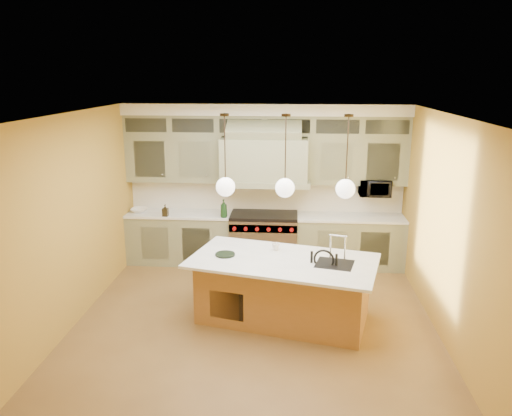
# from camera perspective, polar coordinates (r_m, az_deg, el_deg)

# --- Properties ---
(floor) EXTENTS (5.00, 5.00, 0.00)m
(floor) POSITION_cam_1_polar(r_m,az_deg,el_deg) (7.33, -0.11, -12.49)
(floor) COLOR brown
(floor) RESTS_ON ground
(ceiling) EXTENTS (5.00, 5.00, 0.00)m
(ceiling) POSITION_cam_1_polar(r_m,az_deg,el_deg) (6.52, -0.13, 10.75)
(ceiling) COLOR white
(ceiling) RESTS_ON wall_back
(wall_back) EXTENTS (5.00, 0.00, 5.00)m
(wall_back) POSITION_cam_1_polar(r_m,az_deg,el_deg) (9.20, 1.07, 2.88)
(wall_back) COLOR #AE842F
(wall_back) RESTS_ON ground
(wall_front) EXTENTS (5.00, 0.00, 5.00)m
(wall_front) POSITION_cam_1_polar(r_m,az_deg,el_deg) (4.45, -2.63, -10.76)
(wall_front) COLOR #AE842F
(wall_front) RESTS_ON ground
(wall_left) EXTENTS (0.00, 5.00, 5.00)m
(wall_left) POSITION_cam_1_polar(r_m,az_deg,el_deg) (7.40, -19.81, -1.06)
(wall_left) COLOR #AE842F
(wall_left) RESTS_ON ground
(wall_right) EXTENTS (0.00, 5.00, 5.00)m
(wall_right) POSITION_cam_1_polar(r_m,az_deg,el_deg) (7.05, 20.59, -1.90)
(wall_right) COLOR #AE842F
(wall_right) RESTS_ON ground
(back_cabinetry) EXTENTS (5.00, 0.77, 2.90)m
(back_cabinetry) POSITION_cam_1_polar(r_m,az_deg,el_deg) (8.94, 0.98, 2.40)
(back_cabinetry) COLOR gray
(back_cabinetry) RESTS_ON floor
(range) EXTENTS (1.20, 0.74, 0.96)m
(range) POSITION_cam_1_polar(r_m,az_deg,el_deg) (9.11, 0.92, -3.53)
(range) COLOR silver
(range) RESTS_ON floor
(kitchen_island) EXTENTS (2.78, 1.90, 1.35)m
(kitchen_island) POSITION_cam_1_polar(r_m,az_deg,el_deg) (7.13, 3.19, -9.13)
(kitchen_island) COLOR olive
(kitchen_island) RESTS_ON floor
(counter_stool) EXTENTS (0.48, 0.48, 1.13)m
(counter_stool) POSITION_cam_1_polar(r_m,az_deg,el_deg) (6.79, 7.45, -8.97)
(counter_stool) COLOR black
(counter_stool) RESTS_ON floor
(microwave) EXTENTS (0.54, 0.37, 0.30)m
(microwave) POSITION_cam_1_polar(r_m,az_deg,el_deg) (9.06, 13.40, 2.28)
(microwave) COLOR black
(microwave) RESTS_ON back_cabinetry
(oil_bottle_a) EXTENTS (0.14, 0.14, 0.32)m
(oil_bottle_a) POSITION_cam_1_polar(r_m,az_deg,el_deg) (8.79, -3.71, -0.06)
(oil_bottle_a) COLOR #143316
(oil_bottle_a) RESTS_ON back_cabinetry
(oil_bottle_b) EXTENTS (0.11, 0.11, 0.21)m
(oil_bottle_b) POSITION_cam_1_polar(r_m,az_deg,el_deg) (9.01, -10.33, -0.27)
(oil_bottle_b) COLOR black
(oil_bottle_b) RESTS_ON back_cabinetry
(fruit_bowl) EXTENTS (0.30, 0.30, 0.07)m
(fruit_bowl) POSITION_cam_1_polar(r_m,az_deg,el_deg) (9.39, -13.22, -0.25)
(fruit_bowl) COLOR white
(fruit_bowl) RESTS_ON back_cabinetry
(cup) EXTENTS (0.12, 0.12, 0.10)m
(cup) POSITION_cam_1_polar(r_m,az_deg,el_deg) (7.25, 2.27, -4.43)
(cup) COLOR silver
(cup) RESTS_ON kitchen_island
(pendant_left) EXTENTS (0.26, 0.26, 1.11)m
(pendant_left) POSITION_cam_1_polar(r_m,az_deg,el_deg) (6.73, -3.51, 2.67)
(pendant_left) COLOR #2D2319
(pendant_left) RESTS_ON ceiling
(pendant_center) EXTENTS (0.26, 0.26, 1.11)m
(pendant_center) POSITION_cam_1_polar(r_m,az_deg,el_deg) (6.67, 3.33, 2.56)
(pendant_center) COLOR #2D2319
(pendant_center) RESTS_ON ceiling
(pendant_right) EXTENTS (0.26, 0.26, 1.11)m
(pendant_right) POSITION_cam_1_polar(r_m,az_deg,el_deg) (6.70, 10.19, 2.41)
(pendant_right) COLOR #2D2319
(pendant_right) RESTS_ON ceiling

